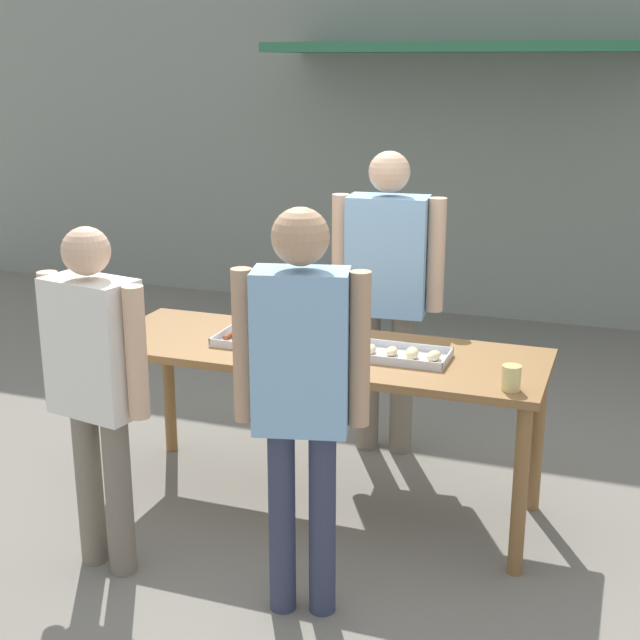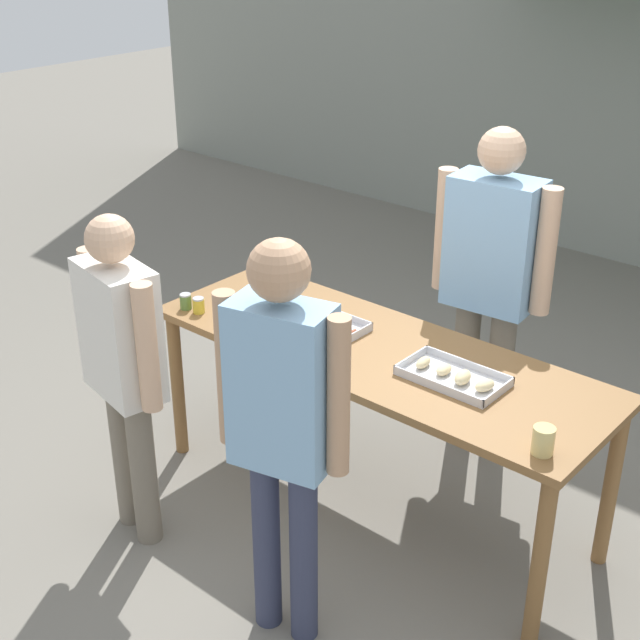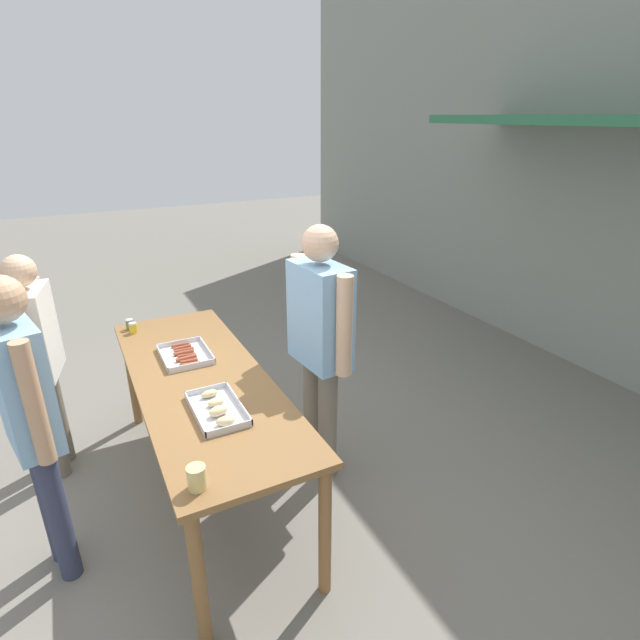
# 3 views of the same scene
# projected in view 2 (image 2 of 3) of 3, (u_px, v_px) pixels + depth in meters

# --- Properties ---
(ground_plane) EXTENTS (24.00, 24.00, 0.00)m
(ground_plane) POSITION_uv_depth(u_px,v_px,m) (372.00, 500.00, 4.60)
(ground_plane) COLOR slate
(serving_table) EXTENTS (2.30, 0.79, 0.88)m
(serving_table) POSITION_uv_depth(u_px,v_px,m) (376.00, 367.00, 4.25)
(serving_table) COLOR brown
(serving_table) RESTS_ON ground
(food_tray_sausages) EXTENTS (0.42, 0.32, 0.04)m
(food_tray_sausages) POSITION_uv_depth(u_px,v_px,m) (320.00, 327.00, 4.39)
(food_tray_sausages) COLOR silver
(food_tray_sausages) RESTS_ON serving_table
(food_tray_buns) EXTENTS (0.46, 0.26, 0.06)m
(food_tray_buns) POSITION_uv_depth(u_px,v_px,m) (455.00, 377.00, 3.93)
(food_tray_buns) COLOR silver
(food_tray_buns) RESTS_ON serving_table
(condiment_jar_mustard) EXTENTS (0.06, 0.06, 0.08)m
(condiment_jar_mustard) POSITION_uv_depth(u_px,v_px,m) (186.00, 301.00, 4.59)
(condiment_jar_mustard) COLOR #567A38
(condiment_jar_mustard) RESTS_ON serving_table
(condiment_jar_ketchup) EXTENTS (0.06, 0.06, 0.08)m
(condiment_jar_ketchup) POSITION_uv_depth(u_px,v_px,m) (199.00, 305.00, 4.55)
(condiment_jar_ketchup) COLOR gold
(condiment_jar_ketchup) RESTS_ON serving_table
(beer_cup) EXTENTS (0.09, 0.09, 0.11)m
(beer_cup) POSITION_uv_depth(u_px,v_px,m) (543.00, 440.00, 3.41)
(beer_cup) COLOR #DBC67A
(beer_cup) RESTS_ON serving_table
(person_server_behind_table) EXTENTS (0.66, 0.29, 1.81)m
(person_server_behind_table) POSITION_uv_depth(u_px,v_px,m) (491.00, 268.00, 4.59)
(person_server_behind_table) COLOR #756B5B
(person_server_behind_table) RESTS_ON ground
(person_customer_holding_hotdog) EXTENTS (0.59, 0.30, 1.63)m
(person_customer_holding_hotdog) POSITION_uv_depth(u_px,v_px,m) (122.00, 355.00, 3.97)
(person_customer_holding_hotdog) COLOR #756B5B
(person_customer_holding_hotdog) RESTS_ON ground
(person_customer_with_cup) EXTENTS (0.54, 0.30, 1.77)m
(person_customer_with_cup) POSITION_uv_depth(u_px,v_px,m) (282.00, 413.00, 3.34)
(person_customer_with_cup) COLOR #333851
(person_customer_with_cup) RESTS_ON ground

